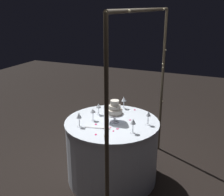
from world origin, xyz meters
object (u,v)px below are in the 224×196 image
wine_glass_4 (93,111)px  wine_glass_5 (148,115)px  tiered_cake (115,110)px  wine_glass_0 (124,100)px  wine_glass_2 (133,122)px  decorative_arch (143,78)px  wine_glass_3 (99,106)px  wine_glass_1 (79,116)px  main_table (112,150)px  cake_knife (99,128)px

wine_glass_4 → wine_glass_5: (-0.14, 0.65, 0.01)m
tiered_cake → wine_glass_0: tiered_cake is taller
wine_glass_2 → wine_glass_4: wine_glass_2 is taller
decorative_arch → tiered_cake: size_ratio=7.60×
wine_glass_2 → wine_glass_3: size_ratio=1.10×
wine_glass_1 → wine_glass_5: bearing=117.0°
main_table → wine_glass_3: (-0.14, -0.25, 0.50)m
tiered_cake → wine_glass_3: 0.32m
wine_glass_0 → wine_glass_5: (0.39, 0.45, 0.00)m
wine_glass_1 → cake_knife: size_ratio=0.58×
wine_glass_2 → wine_glass_5: bearing=161.7°
wine_glass_4 → cake_knife: wine_glass_4 is taller
main_table → wine_glass_4: wine_glass_4 is taller
wine_glass_1 → wine_glass_4: bearing=163.9°
tiered_cake → wine_glass_3: size_ratio=1.85×
wine_glass_2 → wine_glass_5: (-0.27, 0.09, 0.00)m
wine_glass_0 → wine_glass_1: bearing=-19.1°
decorative_arch → wine_glass_5: size_ratio=12.36×
wine_glass_0 → wine_glass_4: bearing=-20.3°
tiered_cake → cake_knife: 0.29m
main_table → wine_glass_3: wine_glass_3 is taller
wine_glass_3 → wine_glass_4: (0.19, 0.02, 0.01)m
wine_glass_1 → wine_glass_4: 0.23m
cake_knife → wine_glass_3: bearing=-152.9°
tiered_cake → wine_glass_2: 0.35m
tiered_cake → wine_glass_5: bearing=102.7°
main_table → wine_glass_1: 0.66m
wine_glass_2 → wine_glass_1: bearing=-81.9°
main_table → wine_glass_2: (0.19, 0.33, 0.52)m
main_table → tiered_cake: size_ratio=4.17×
main_table → cake_knife: 0.46m
wine_glass_3 → wine_glass_4: size_ratio=0.96×
wine_glass_4 → cake_knife: bearing=43.6°
decorative_arch → cake_knife: bearing=-61.2°
wine_glass_4 → cake_knife: size_ratio=0.53×
wine_glass_1 → cake_knife: bearing=100.7°
wine_glass_1 → cake_knife: wine_glass_1 is taller
wine_glass_1 → wine_glass_3: size_ratio=1.15×
tiered_cake → wine_glass_4: bearing=-78.5°
main_table → wine_glass_2: bearing=60.1°
tiered_cake → cake_knife: size_ratio=0.94×
tiered_cake → wine_glass_2: bearing=57.8°
wine_glass_0 → wine_glass_2: 0.75m
wine_glass_4 → wine_glass_0: bearing=159.7°
decorative_arch → wine_glass_0: (-0.47, -0.40, -0.45)m
wine_glass_0 → cake_knife: bearing=-2.2°
wine_glass_1 → wine_glass_3: wine_glass_1 is taller
wine_glass_3 → cake_knife: 0.43m
tiered_cake → wine_glass_1: size_ratio=1.61×
wine_glass_3 → wine_glass_4: wine_glass_4 is taller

